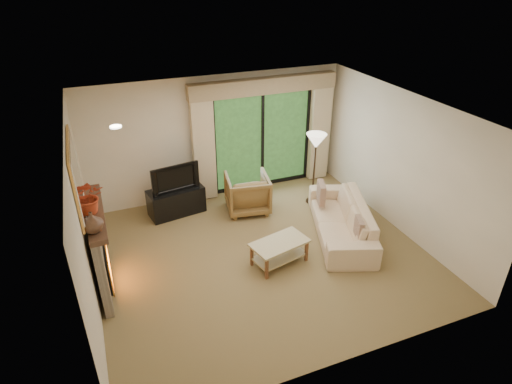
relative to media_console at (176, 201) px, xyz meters
name	(u,v)px	position (x,y,z in m)	size (l,w,h in m)	color
floor	(262,254)	(1.08, -1.95, -0.27)	(5.50, 5.50, 0.00)	olive
ceiling	(264,112)	(1.08, -1.95, 2.33)	(5.50, 5.50, 0.00)	white
wall_back	(217,137)	(1.08, 0.55, 1.03)	(5.00, 5.00, 0.00)	beige
wall_front	(347,285)	(1.08, -4.45, 1.03)	(5.00, 5.00, 0.00)	beige
wall_left	(83,223)	(-1.67, -1.95, 1.03)	(5.00, 5.00, 0.00)	beige
wall_right	(402,163)	(3.83, -1.95, 1.03)	(5.00, 5.00, 0.00)	beige
fireplace	(99,249)	(-1.55, -1.75, 0.41)	(0.24, 1.70, 1.37)	slate
mirror	(76,176)	(-1.63, -1.75, 1.68)	(0.07, 1.45, 1.02)	gold
sliding_door	(262,140)	(2.08, 0.50, 0.83)	(2.26, 0.10, 2.16)	black
curtain_left	(203,147)	(0.73, 0.39, 0.93)	(0.45, 0.18, 2.35)	#CFB790
curtain_right	(319,130)	(3.43, 0.39, 0.93)	(0.45, 0.18, 2.35)	#CFB790
cornice	(264,86)	(2.08, 0.41, 2.05)	(3.20, 0.24, 0.32)	tan
media_console	(176,201)	(0.00, 0.00, 0.00)	(1.10, 0.49, 0.55)	black
tv	(174,177)	(0.00, 0.00, 0.55)	(0.96, 0.13, 0.56)	black
armchair	(247,193)	(1.38, -0.42, 0.12)	(0.84, 0.86, 0.79)	brown
sofa	(341,219)	(2.69, -1.90, 0.06)	(2.28, 0.89, 0.67)	beige
pillow_near	(359,228)	(2.61, -2.56, 0.28)	(0.09, 0.35, 0.35)	brown
pillow_far	(321,193)	(2.61, -1.25, 0.29)	(0.11, 0.42, 0.42)	brown
coffee_table	(279,252)	(1.26, -2.27, -0.06)	(0.95, 0.52, 0.43)	tan
floor_lamp	(314,169)	(2.79, -0.61, 0.50)	(0.41, 0.41, 1.54)	beige
vase	(92,222)	(-1.53, -2.33, 1.24)	(0.28, 0.28, 0.30)	#4C3223
branches	(89,197)	(-1.53, -1.80, 1.35)	(0.47, 0.40, 0.52)	#B83A1C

